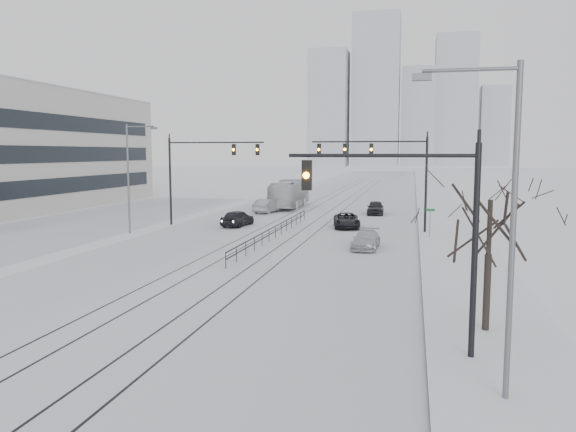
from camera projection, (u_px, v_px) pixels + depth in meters
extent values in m
plane|color=silver|center=(6.00, 405.00, 14.94)|extent=(500.00, 500.00, 0.00)
cube|color=silver|center=(330.00, 204.00, 73.13)|extent=(22.00, 260.00, 0.02)
cube|color=silver|center=(437.00, 206.00, 70.21)|extent=(5.00, 260.00, 0.16)
cube|color=gray|center=(417.00, 205.00, 70.74)|extent=(0.10, 260.00, 0.12)
cube|color=silver|center=(84.00, 223.00, 53.21)|extent=(14.00, 60.00, 0.03)
cube|color=black|center=(274.00, 222.00, 54.30)|extent=(0.10, 180.00, 0.01)
cube|color=black|center=(288.00, 222.00, 53.99)|extent=(0.10, 180.00, 0.01)
cube|color=black|center=(313.00, 223.00, 53.48)|extent=(0.10, 180.00, 0.01)
cube|color=black|center=(327.00, 223.00, 53.17)|extent=(0.10, 180.00, 0.01)
cube|color=black|center=(7.00, 149.00, 54.15)|extent=(0.08, 58.00, 12.00)
cube|color=#9EA1AD|center=(329.00, 109.00, 270.49)|extent=(18.00, 18.00, 55.00)
cube|color=#9EA1AD|center=(376.00, 92.00, 272.54)|extent=(22.00, 22.00, 72.00)
cube|color=#9EA1AD|center=(418.00, 117.00, 277.33)|extent=(16.00, 16.00, 48.00)
cube|color=#9EA1AD|center=(455.00, 102.00, 280.30)|extent=(20.00, 20.00, 64.00)
cube|color=#9EA1AD|center=(494.00, 126.00, 285.09)|extent=(14.00, 14.00, 40.00)
cylinder|color=black|center=(475.00, 254.00, 17.69)|extent=(0.20, 0.20, 7.00)
cylinder|color=black|center=(380.00, 156.00, 17.99)|extent=(6.00, 0.12, 0.12)
cube|color=black|center=(307.00, 175.00, 18.58)|extent=(0.32, 0.24, 1.00)
sphere|color=orange|center=(306.00, 175.00, 18.44)|extent=(0.22, 0.22, 0.22)
cylinder|color=black|center=(426.00, 186.00, 45.95)|extent=(0.20, 0.20, 8.00)
cylinder|color=black|center=(368.00, 142.00, 46.57)|extent=(9.50, 0.12, 0.12)
cube|color=black|center=(319.00, 150.00, 47.54)|extent=(0.32, 0.24, 1.00)
sphere|color=orange|center=(319.00, 150.00, 47.41)|extent=(0.22, 0.22, 0.22)
cube|color=black|center=(345.00, 150.00, 47.07)|extent=(0.32, 0.24, 1.00)
sphere|color=orange|center=(345.00, 149.00, 46.93)|extent=(0.22, 0.22, 0.22)
cube|color=black|center=(371.00, 149.00, 46.59)|extent=(0.32, 0.24, 1.00)
sphere|color=orange|center=(371.00, 149.00, 46.46)|extent=(0.22, 0.22, 0.22)
cylinder|color=black|center=(170.00, 182.00, 51.89)|extent=(0.20, 0.20, 8.00)
cylinder|color=black|center=(216.00, 142.00, 50.52)|extent=(9.00, 0.12, 0.12)
cube|color=black|center=(258.00, 150.00, 49.75)|extent=(0.32, 0.24, 1.00)
sphere|color=orange|center=(257.00, 150.00, 49.61)|extent=(0.22, 0.22, 0.22)
cube|color=black|center=(234.00, 150.00, 50.22)|extent=(0.32, 0.24, 1.00)
sphere|color=orange|center=(233.00, 150.00, 50.09)|extent=(0.22, 0.22, 0.22)
cylinder|color=#595B60|center=(513.00, 238.00, 14.54)|extent=(0.16, 0.16, 9.00)
cylinder|color=#595B60|center=(470.00, 70.00, 14.31)|extent=(2.40, 0.10, 0.10)
cube|color=#595B60|center=(422.00, 77.00, 14.59)|extent=(0.50, 0.25, 0.18)
cylinder|color=#595B60|center=(128.00, 179.00, 46.23)|extent=(0.16, 0.16, 9.00)
cylinder|color=#595B60|center=(140.00, 126.00, 45.49)|extent=(2.40, 0.10, 0.10)
cube|color=#595B60|center=(154.00, 128.00, 45.25)|extent=(0.50, 0.25, 0.18)
cylinder|color=black|center=(487.00, 294.00, 20.65)|extent=(0.26, 0.26, 3.00)
cylinder|color=black|center=(489.00, 234.00, 20.40)|extent=(0.18, 0.18, 2.50)
cube|color=black|center=(275.00, 226.00, 43.93)|extent=(0.06, 24.00, 0.06)
cube|color=black|center=(275.00, 231.00, 43.98)|extent=(0.06, 24.00, 0.06)
cylinder|color=#595B60|center=(430.00, 224.00, 43.29)|extent=(0.06, 0.06, 2.40)
cube|color=#0C4C19|center=(430.00, 210.00, 43.17)|extent=(0.70, 0.04, 0.18)
imported|color=black|center=(237.00, 218.00, 51.08)|extent=(2.29, 4.58, 1.50)
imported|color=gray|center=(268.00, 206.00, 62.47)|extent=(2.40, 4.93, 1.56)
imported|color=black|center=(347.00, 221.00, 49.94)|extent=(2.96, 5.09, 1.33)
imported|color=#ACB0B4|center=(366.00, 240.00, 39.13)|extent=(1.89, 4.36, 1.25)
imported|color=black|center=(375.00, 208.00, 60.86)|extent=(1.90, 4.40, 1.48)
imported|color=#B7B9BB|center=(289.00, 194.00, 68.35)|extent=(3.03, 11.98, 3.32)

